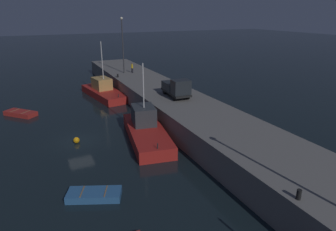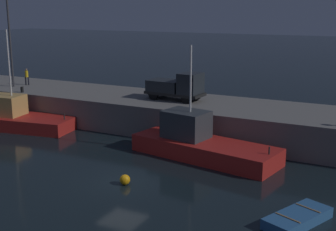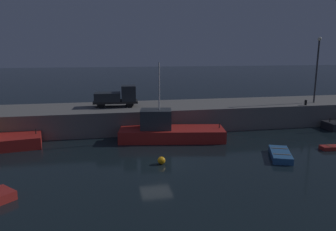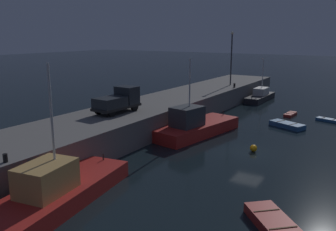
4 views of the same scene
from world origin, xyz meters
name	(u,v)px [view 1 (image 1 of 4)]	position (x,y,z in m)	size (l,w,h in m)	color
ground_plane	(79,141)	(0.00, 0.00, 0.00)	(320.00, 320.00, 0.00)	black
pier_quay	(186,112)	(0.00, 12.53, 1.30)	(70.64, 7.75, 2.59)	slate
fishing_trawler_red	(104,91)	(-15.62, 6.47, 0.89)	(11.33, 5.34, 8.52)	red
fishing_boat_blue	(146,130)	(2.31, 6.57, 0.98)	(10.95, 5.25, 7.81)	red
dinghy_orange_near	(21,113)	(-11.38, -5.47, 0.28)	(4.21, 4.09, 0.61)	#B22823
rowboat_white_mid	(94,195)	(10.61, -0.65, 0.27)	(2.91, 4.11, 0.57)	#2D6099
mooring_buoy_near	(76,140)	(0.41, -0.30, 0.31)	(0.63, 0.63, 0.63)	orange
lamp_post_west	(123,42)	(-20.12, 11.24, 7.91)	(0.44, 0.44, 9.26)	#38383D
utility_truck	(177,88)	(-2.43, 12.53, 3.76)	(5.12, 2.38, 2.42)	black
dockworker	(132,67)	(-19.54, 12.54, 3.55)	(0.44, 0.37, 1.69)	black
bollard_west	(118,76)	(-16.93, 9.18, 2.86)	(0.28, 0.28, 0.53)	black
bollard_central	(299,194)	(19.47, 9.20, 2.90)	(0.28, 0.28, 0.62)	black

